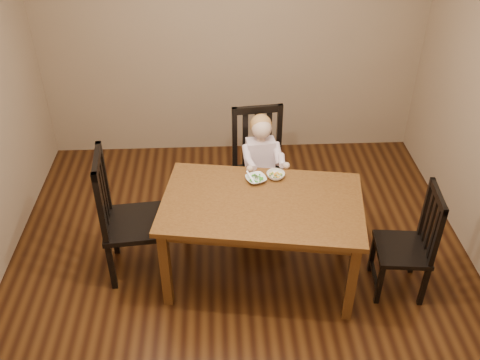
{
  "coord_description": "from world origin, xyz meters",
  "views": [
    {
      "loc": [
        -0.16,
        -3.27,
        3.24
      ],
      "look_at": [
        0.0,
        0.25,
        0.75
      ],
      "focal_mm": 40.0,
      "sensor_mm": 36.0,
      "label": 1
    }
  ],
  "objects_px": {
    "toddler": "(261,159)",
    "bowl_peas": "(256,179)",
    "dining_table": "(262,211)",
    "chair_left": "(126,218)",
    "chair_child": "(259,169)",
    "chair_right": "(410,244)",
    "bowl_veg": "(276,175)"
  },
  "relations": [
    {
      "from": "chair_child",
      "to": "bowl_veg",
      "type": "height_order",
      "value": "chair_child"
    },
    {
      "from": "chair_child",
      "to": "chair_right",
      "type": "relative_size",
      "value": 1.14
    },
    {
      "from": "chair_left",
      "to": "chair_child",
      "type": "bearing_deg",
      "value": 115.05
    },
    {
      "from": "bowl_peas",
      "to": "bowl_veg",
      "type": "xyz_separation_m",
      "value": [
        0.16,
        0.04,
        0.0
      ]
    },
    {
      "from": "chair_left",
      "to": "toddler",
      "type": "xyz_separation_m",
      "value": [
        1.13,
        0.61,
        0.13
      ]
    },
    {
      "from": "dining_table",
      "to": "bowl_peas",
      "type": "relative_size",
      "value": 10.41
    },
    {
      "from": "chair_child",
      "to": "toddler",
      "type": "relative_size",
      "value": 1.93
    },
    {
      "from": "chair_right",
      "to": "bowl_veg",
      "type": "height_order",
      "value": "chair_right"
    },
    {
      "from": "chair_child",
      "to": "toddler",
      "type": "xyz_separation_m",
      "value": [
        0.01,
        -0.06,
        0.14
      ]
    },
    {
      "from": "toddler",
      "to": "bowl_veg",
      "type": "height_order",
      "value": "toddler"
    },
    {
      "from": "toddler",
      "to": "chair_right",
      "type": "bearing_deg",
      "value": 132.76
    },
    {
      "from": "dining_table",
      "to": "toddler",
      "type": "distance_m",
      "value": 0.74
    },
    {
      "from": "chair_right",
      "to": "toddler",
      "type": "distance_m",
      "value": 1.45
    },
    {
      "from": "chair_child",
      "to": "toddler",
      "type": "distance_m",
      "value": 0.15
    },
    {
      "from": "toddler",
      "to": "bowl_peas",
      "type": "distance_m",
      "value": 0.49
    },
    {
      "from": "bowl_peas",
      "to": "chair_right",
      "type": "bearing_deg",
      "value": -22.09
    },
    {
      "from": "chair_child",
      "to": "bowl_peas",
      "type": "bearing_deg",
      "value": 75.7
    },
    {
      "from": "dining_table",
      "to": "toddler",
      "type": "relative_size",
      "value": 2.92
    },
    {
      "from": "chair_right",
      "to": "dining_table",
      "type": "bearing_deg",
      "value": 85.63
    },
    {
      "from": "toddler",
      "to": "bowl_veg",
      "type": "distance_m",
      "value": 0.45
    },
    {
      "from": "chair_child",
      "to": "bowl_peas",
      "type": "height_order",
      "value": "chair_child"
    },
    {
      "from": "chair_right",
      "to": "bowl_veg",
      "type": "bearing_deg",
      "value": 68.6
    },
    {
      "from": "toddler",
      "to": "chair_child",
      "type": "bearing_deg",
      "value": -90.0
    },
    {
      "from": "dining_table",
      "to": "bowl_peas",
      "type": "bearing_deg",
      "value": 96.01
    },
    {
      "from": "chair_right",
      "to": "chair_left",
      "type": "bearing_deg",
      "value": 87.27
    },
    {
      "from": "chair_child",
      "to": "chair_right",
      "type": "height_order",
      "value": "chair_child"
    },
    {
      "from": "toddler",
      "to": "dining_table",
      "type": "bearing_deg",
      "value": 79.72
    },
    {
      "from": "bowl_peas",
      "to": "toddler",
      "type": "bearing_deg",
      "value": 80.44
    },
    {
      "from": "toddler",
      "to": "bowl_peas",
      "type": "height_order",
      "value": "toddler"
    },
    {
      "from": "toddler",
      "to": "bowl_peas",
      "type": "xyz_separation_m",
      "value": [
        -0.08,
        -0.46,
        0.12
      ]
    },
    {
      "from": "chair_right",
      "to": "toddler",
      "type": "bearing_deg",
      "value": 54.86
    },
    {
      "from": "chair_child",
      "to": "chair_left",
      "type": "relative_size",
      "value": 0.97
    }
  ]
}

